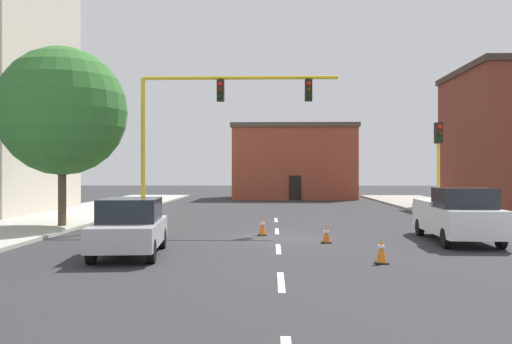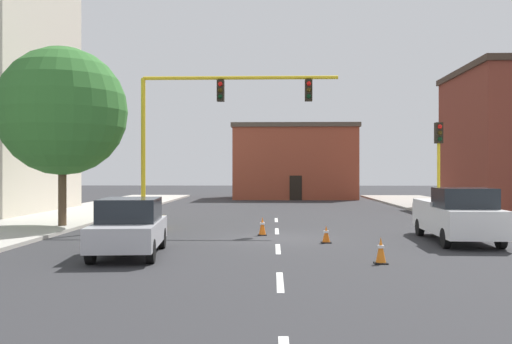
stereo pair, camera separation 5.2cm
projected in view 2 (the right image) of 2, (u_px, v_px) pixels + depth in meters
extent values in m
plane|color=#2D2D30|center=(277.00, 238.00, 21.46)|extent=(160.00, 160.00, 0.00)
cube|color=#B2ADA3|center=(56.00, 218.00, 29.82)|extent=(6.00, 56.00, 0.14)
cube|color=#9E998E|center=(502.00, 219.00, 29.10)|extent=(6.00, 56.00, 0.14)
cube|color=silver|center=(280.00, 282.00, 12.97)|extent=(0.16, 2.40, 0.01)
cube|color=silver|center=(278.00, 249.00, 18.47)|extent=(0.16, 2.40, 0.01)
cube|color=silver|center=(277.00, 231.00, 23.96)|extent=(0.16, 2.40, 0.01)
cube|color=silver|center=(276.00, 220.00, 29.46)|extent=(0.16, 2.40, 0.01)
cube|color=brown|center=(294.00, 164.00, 53.73)|extent=(11.31, 7.99, 6.57)
cube|color=#4C4238|center=(294.00, 128.00, 53.73)|extent=(11.61, 8.29, 0.40)
cube|color=black|center=(296.00, 188.00, 49.71)|extent=(1.10, 0.06, 2.20)
cube|color=yellow|center=(143.00, 222.00, 25.08)|extent=(1.80, 1.20, 0.55)
cylinder|color=yellow|center=(143.00, 147.00, 25.07)|extent=(0.20, 0.20, 6.20)
cylinder|color=yellow|center=(240.00, 78.00, 24.93)|extent=(8.72, 0.16, 0.16)
cube|color=black|center=(221.00, 91.00, 24.96)|extent=(0.32, 0.36, 0.95)
sphere|color=red|center=(220.00, 84.00, 24.77)|extent=(0.20, 0.20, 0.20)
sphere|color=#38280A|center=(220.00, 90.00, 24.77)|extent=(0.20, 0.20, 0.20)
sphere|color=black|center=(220.00, 97.00, 24.77)|extent=(0.20, 0.20, 0.20)
cube|color=black|center=(309.00, 90.00, 24.84)|extent=(0.32, 0.36, 0.95)
sphere|color=red|center=(309.00, 84.00, 24.65)|extent=(0.20, 0.20, 0.20)
sphere|color=#38280A|center=(309.00, 90.00, 24.65)|extent=(0.20, 0.20, 0.20)
sphere|color=black|center=(309.00, 96.00, 24.65)|extent=(0.20, 0.20, 0.20)
cylinder|color=yellow|center=(439.00, 175.00, 25.50)|extent=(0.14, 0.14, 4.80)
cube|color=black|center=(439.00, 133.00, 25.50)|extent=(0.32, 0.36, 0.95)
sphere|color=red|center=(440.00, 127.00, 25.31)|extent=(0.20, 0.20, 0.20)
sphere|color=#38280A|center=(440.00, 133.00, 25.31)|extent=(0.20, 0.20, 0.20)
sphere|color=black|center=(440.00, 139.00, 25.31)|extent=(0.20, 0.20, 0.20)
cylinder|color=brown|center=(62.00, 194.00, 25.03)|extent=(0.36, 0.36, 3.12)
sphere|color=#33702D|center=(62.00, 111.00, 25.03)|extent=(5.74, 5.74, 5.74)
cube|color=white|center=(457.00, 219.00, 20.38)|extent=(2.15, 5.45, 0.95)
cube|color=#1E2328|center=(464.00, 198.00, 19.48)|extent=(1.89, 1.85, 0.70)
cube|color=white|center=(447.00, 202.00, 21.57)|extent=(2.08, 2.86, 0.16)
cylinder|color=black|center=(501.00, 239.00, 18.50)|extent=(0.24, 0.69, 0.68)
cylinder|color=black|center=(446.00, 238.00, 18.60)|extent=(0.24, 0.69, 0.68)
cylinder|color=black|center=(466.00, 227.00, 22.16)|extent=(0.24, 0.69, 0.68)
cylinder|color=black|center=(420.00, 227.00, 22.27)|extent=(0.24, 0.69, 0.68)
cube|color=#B7B7BC|center=(130.00, 233.00, 17.05)|extent=(2.28, 4.66, 0.70)
cube|color=#1E2328|center=(130.00, 210.00, 17.15)|extent=(1.92, 2.45, 0.70)
cylinder|color=black|center=(112.00, 239.00, 18.52)|extent=(0.28, 0.70, 0.68)
cylinder|color=black|center=(162.00, 238.00, 18.63)|extent=(0.28, 0.70, 0.68)
cylinder|color=black|center=(91.00, 252.00, 15.47)|extent=(0.28, 0.70, 0.68)
cylinder|color=black|center=(151.00, 251.00, 15.58)|extent=(0.28, 0.70, 0.68)
cube|color=black|center=(381.00, 263.00, 15.50)|extent=(0.36, 0.36, 0.04)
cone|color=orange|center=(381.00, 250.00, 15.50)|extent=(0.28, 0.28, 0.71)
cylinder|color=white|center=(381.00, 247.00, 15.50)|extent=(0.19, 0.19, 0.08)
cube|color=black|center=(326.00, 242.00, 20.02)|extent=(0.36, 0.36, 0.04)
cone|color=orange|center=(326.00, 234.00, 20.02)|extent=(0.28, 0.28, 0.58)
cylinder|color=white|center=(326.00, 232.00, 20.02)|extent=(0.19, 0.19, 0.08)
cube|color=black|center=(262.00, 235.00, 22.40)|extent=(0.36, 0.36, 0.04)
cone|color=orange|center=(262.00, 226.00, 22.39)|extent=(0.28, 0.28, 0.71)
cylinder|color=white|center=(262.00, 223.00, 22.39)|extent=(0.19, 0.19, 0.08)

